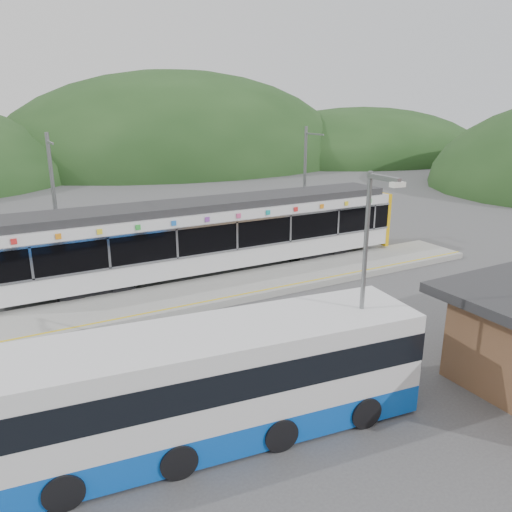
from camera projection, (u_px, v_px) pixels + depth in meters
ground at (278, 314)px, 20.29m from camera, size 120.00×120.00×0.00m
hills at (324, 259)px, 27.58m from camera, size 146.00×149.00×26.00m
platform at (241, 286)px, 23.02m from camera, size 26.00×3.20×0.30m
yellow_line at (255, 292)px, 21.88m from camera, size 26.00×0.10×0.01m
train at (215, 233)px, 24.69m from camera, size 20.44×3.01×3.74m
catenary_mast_west at (55, 206)px, 23.19m from camera, size 0.18×1.80×7.00m
catenary_mast_east at (305, 184)px, 29.65m from camera, size 0.18×1.80×7.00m
bus at (215, 386)px, 12.47m from camera, size 10.95×3.71×2.93m
lamp_post at (367, 275)px, 12.97m from camera, size 0.36×1.14×6.58m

